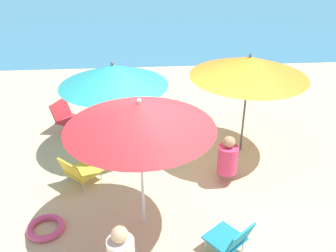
{
  "coord_description": "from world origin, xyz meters",
  "views": [
    {
      "loc": [
        -0.46,
        -4.99,
        3.9
      ],
      "look_at": [
        -0.0,
        0.92,
        0.7
      ],
      "focal_mm": 39.73,
      "sensor_mm": 36.0,
      "label": 1
    }
  ],
  "objects_px": {
    "umbrella_teal": "(113,75)",
    "person_a": "(228,159)",
    "beach_chair_b": "(231,238)",
    "umbrella_red": "(140,116)",
    "beach_chair_c": "(67,116)",
    "beach_chair_a": "(79,170)",
    "umbrella_orange": "(249,67)",
    "swim_ring": "(46,228)"
  },
  "relations": [
    {
      "from": "beach_chair_b",
      "to": "umbrella_red",
      "type": "bearing_deg",
      "value": 19.54
    },
    {
      "from": "person_a",
      "to": "swim_ring",
      "type": "distance_m",
      "value": 3.05
    },
    {
      "from": "umbrella_orange",
      "to": "umbrella_red",
      "type": "height_order",
      "value": "umbrella_red"
    },
    {
      "from": "umbrella_orange",
      "to": "swim_ring",
      "type": "bearing_deg",
      "value": -149.77
    },
    {
      "from": "umbrella_orange",
      "to": "beach_chair_c",
      "type": "height_order",
      "value": "umbrella_orange"
    },
    {
      "from": "person_a",
      "to": "beach_chair_b",
      "type": "bearing_deg",
      "value": -177.01
    },
    {
      "from": "beach_chair_b",
      "to": "swim_ring",
      "type": "height_order",
      "value": "beach_chair_b"
    },
    {
      "from": "beach_chair_b",
      "to": "swim_ring",
      "type": "distance_m",
      "value": 2.65
    },
    {
      "from": "beach_chair_a",
      "to": "swim_ring",
      "type": "relative_size",
      "value": 1.39
    },
    {
      "from": "umbrella_red",
      "to": "person_a",
      "type": "height_order",
      "value": "umbrella_red"
    },
    {
      "from": "umbrella_red",
      "to": "beach_chair_b",
      "type": "xyz_separation_m",
      "value": [
        1.14,
        -0.73,
        -1.48
      ]
    },
    {
      "from": "umbrella_orange",
      "to": "umbrella_red",
      "type": "distance_m",
      "value": 2.71
    },
    {
      "from": "umbrella_teal",
      "to": "umbrella_red",
      "type": "distance_m",
      "value": 2.25
    },
    {
      "from": "umbrella_red",
      "to": "umbrella_teal",
      "type": "bearing_deg",
      "value": 102.07
    },
    {
      "from": "swim_ring",
      "to": "beach_chair_c",
      "type": "bearing_deg",
      "value": 92.7
    },
    {
      "from": "umbrella_teal",
      "to": "swim_ring",
      "type": "relative_size",
      "value": 3.68
    },
    {
      "from": "umbrella_orange",
      "to": "beach_chair_a",
      "type": "xyz_separation_m",
      "value": [
        -3.01,
        -0.87,
        -1.44
      ]
    },
    {
      "from": "person_a",
      "to": "swim_ring",
      "type": "height_order",
      "value": "person_a"
    },
    {
      "from": "umbrella_red",
      "to": "beach_chair_b",
      "type": "bearing_deg",
      "value": -32.63
    },
    {
      "from": "umbrella_teal",
      "to": "umbrella_red",
      "type": "bearing_deg",
      "value": -77.93
    },
    {
      "from": "beach_chair_a",
      "to": "person_a",
      "type": "distance_m",
      "value": 2.51
    },
    {
      "from": "beach_chair_b",
      "to": "person_a",
      "type": "xyz_separation_m",
      "value": [
        0.3,
        1.63,
        0.15
      ]
    },
    {
      "from": "umbrella_red",
      "to": "beach_chair_c",
      "type": "height_order",
      "value": "umbrella_red"
    },
    {
      "from": "umbrella_teal",
      "to": "umbrella_orange",
      "type": "xyz_separation_m",
      "value": [
        2.41,
        -0.3,
        0.2
      ]
    },
    {
      "from": "beach_chair_a",
      "to": "beach_chair_c",
      "type": "relative_size",
      "value": 1.03
    },
    {
      "from": "umbrella_red",
      "to": "swim_ring",
      "type": "bearing_deg",
      "value": -176.94
    },
    {
      "from": "beach_chair_a",
      "to": "person_a",
      "type": "xyz_separation_m",
      "value": [
        2.5,
        -0.11,
        0.18
      ]
    },
    {
      "from": "swim_ring",
      "to": "person_a",
      "type": "bearing_deg",
      "value": 18.81
    },
    {
      "from": "beach_chair_a",
      "to": "beach_chair_b",
      "type": "height_order",
      "value": "beach_chair_b"
    },
    {
      "from": "person_a",
      "to": "beach_chair_c",
      "type": "bearing_deg",
      "value": 69.2
    },
    {
      "from": "umbrella_orange",
      "to": "swim_ring",
      "type": "distance_m",
      "value": 4.24
    },
    {
      "from": "beach_chair_b",
      "to": "beach_chair_a",
      "type": "bearing_deg",
      "value": 13.88
    },
    {
      "from": "beach_chair_c",
      "to": "beach_chair_a",
      "type": "bearing_deg",
      "value": -47.95
    },
    {
      "from": "beach_chair_c",
      "to": "swim_ring",
      "type": "height_order",
      "value": "beach_chair_c"
    },
    {
      "from": "beach_chair_b",
      "to": "swim_ring",
      "type": "xyz_separation_m",
      "value": [
        -2.56,
        0.65,
        -0.25
      ]
    },
    {
      "from": "beach_chair_b",
      "to": "beach_chair_c",
      "type": "relative_size",
      "value": 0.94
    },
    {
      "from": "umbrella_teal",
      "to": "beach_chair_c",
      "type": "height_order",
      "value": "umbrella_teal"
    },
    {
      "from": "umbrella_red",
      "to": "beach_chair_b",
      "type": "distance_m",
      "value": 2.0
    },
    {
      "from": "umbrella_teal",
      "to": "person_a",
      "type": "bearing_deg",
      "value": -34.15
    },
    {
      "from": "umbrella_orange",
      "to": "swim_ring",
      "type": "relative_size",
      "value": 3.85
    },
    {
      "from": "beach_chair_a",
      "to": "umbrella_teal",
      "type": "bearing_deg",
      "value": 15.72
    },
    {
      "from": "beach_chair_a",
      "to": "swim_ring",
      "type": "height_order",
      "value": "beach_chair_a"
    }
  ]
}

